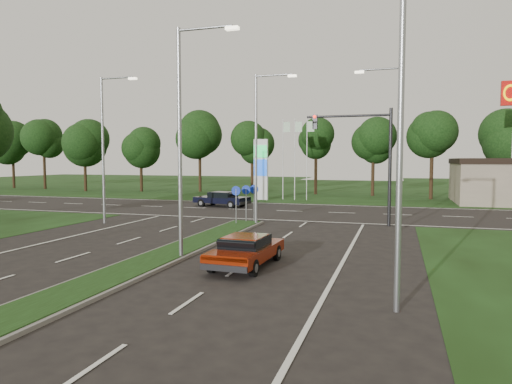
% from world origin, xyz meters
% --- Properties ---
extents(ground, '(160.00, 160.00, 0.00)m').
position_xyz_m(ground, '(0.00, 0.00, 0.00)').
color(ground, black).
rests_on(ground, ground).
extents(verge_far, '(160.00, 50.00, 0.02)m').
position_xyz_m(verge_far, '(0.00, 55.00, 0.00)').
color(verge_far, black).
rests_on(verge_far, ground).
extents(cross_road, '(160.00, 12.00, 0.02)m').
position_xyz_m(cross_road, '(0.00, 24.00, 0.00)').
color(cross_road, black).
rests_on(cross_road, ground).
extents(median_kerb, '(2.00, 26.00, 0.12)m').
position_xyz_m(median_kerb, '(0.00, 4.00, 0.06)').
color(median_kerb, slate).
rests_on(median_kerb, ground).
extents(streetlight_median_near, '(2.53, 0.22, 9.00)m').
position_xyz_m(streetlight_median_near, '(1.00, 6.00, 5.08)').
color(streetlight_median_near, gray).
rests_on(streetlight_median_near, ground).
extents(streetlight_median_far, '(2.53, 0.22, 9.00)m').
position_xyz_m(streetlight_median_far, '(1.00, 16.00, 5.08)').
color(streetlight_median_far, gray).
rests_on(streetlight_median_far, ground).
extents(streetlight_left_far, '(2.53, 0.22, 9.00)m').
position_xyz_m(streetlight_left_far, '(-8.30, 14.00, 5.08)').
color(streetlight_left_far, gray).
rests_on(streetlight_left_far, ground).
extents(streetlight_right_far, '(2.53, 0.22, 9.00)m').
position_xyz_m(streetlight_right_far, '(8.80, 16.00, 5.08)').
color(streetlight_right_far, gray).
rests_on(streetlight_right_far, ground).
extents(streetlight_right_near, '(2.53, 0.22, 9.00)m').
position_xyz_m(streetlight_right_near, '(8.80, 2.00, 5.08)').
color(streetlight_right_near, gray).
rests_on(streetlight_right_near, ground).
extents(traffic_signal, '(5.10, 0.42, 7.00)m').
position_xyz_m(traffic_signal, '(7.19, 18.00, 4.65)').
color(traffic_signal, black).
rests_on(traffic_signal, ground).
extents(median_signs, '(1.16, 1.76, 2.38)m').
position_xyz_m(median_signs, '(0.00, 16.40, 1.71)').
color(median_signs, gray).
rests_on(median_signs, ground).
extents(gas_pylon, '(5.80, 1.26, 8.00)m').
position_xyz_m(gas_pylon, '(-3.79, 33.05, 3.20)').
color(gas_pylon, silver).
rests_on(gas_pylon, ground).
extents(treeline_far, '(6.00, 6.00, 9.90)m').
position_xyz_m(treeline_far, '(0.10, 39.93, 6.83)').
color(treeline_far, black).
rests_on(treeline_far, ground).
extents(red_sedan, '(1.87, 4.26, 1.15)m').
position_xyz_m(red_sedan, '(3.65, 5.64, 0.62)').
color(red_sedan, maroon).
rests_on(red_sedan, ground).
extents(navy_sedan, '(4.92, 2.80, 1.27)m').
position_xyz_m(navy_sedan, '(-5.19, 25.53, 0.68)').
color(navy_sedan, black).
rests_on(navy_sedan, ground).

